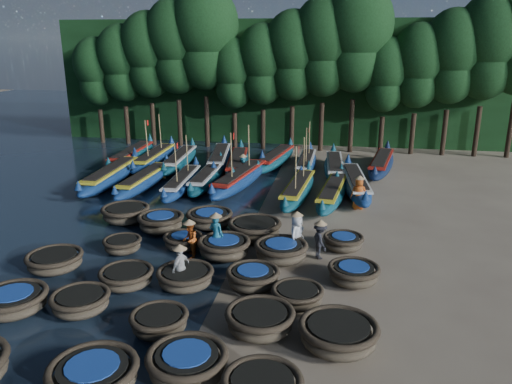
% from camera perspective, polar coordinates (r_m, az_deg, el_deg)
% --- Properties ---
extents(ground, '(120.00, 120.00, 0.00)m').
position_cam_1_polar(ground, '(21.16, -1.85, -6.57)').
color(ground, gray).
rests_on(ground, ground).
extents(foliage_wall, '(40.00, 3.00, 10.00)m').
position_cam_1_polar(foliage_wall, '(42.79, 4.56, 12.42)').
color(foliage_wall, black).
rests_on(foliage_wall, ground).
extents(coracle_2, '(2.31, 2.31, 0.81)m').
position_cam_1_polar(coracle_2, '(13.84, -18.09, -19.39)').
color(coracle_2, '#4E4531').
rests_on(coracle_2, ground).
extents(coracle_3, '(2.59, 2.59, 0.81)m').
position_cam_1_polar(coracle_3, '(13.76, -7.86, -18.85)').
color(coracle_3, '#4E4531').
rests_on(coracle_3, ground).
extents(coracle_5, '(2.61, 2.61, 0.74)m').
position_cam_1_polar(coracle_5, '(18.19, -25.98, -11.13)').
color(coracle_5, '#4E4531').
rests_on(coracle_5, ground).
extents(coracle_6, '(1.93, 1.93, 0.69)m').
position_cam_1_polar(coracle_6, '(17.39, -19.41, -11.75)').
color(coracle_6, '#4E4531').
rests_on(coracle_6, ground).
extents(coracle_7, '(1.95, 1.95, 0.69)m').
position_cam_1_polar(coracle_7, '(15.70, -10.99, -14.36)').
color(coracle_7, '#4E4531').
rests_on(coracle_7, ground).
extents(coracle_8, '(2.26, 2.26, 0.77)m').
position_cam_1_polar(coracle_8, '(15.42, 0.48, -14.43)').
color(coracle_8, '#4E4531').
rests_on(coracle_8, ground).
extents(coracle_9, '(2.81, 2.81, 0.80)m').
position_cam_1_polar(coracle_9, '(14.95, 9.41, -15.73)').
color(coracle_9, '#4E4531').
rests_on(coracle_9, ground).
extents(coracle_10, '(2.35, 2.35, 0.71)m').
position_cam_1_polar(coracle_10, '(20.65, -22.01, -7.30)').
color(coracle_10, '#4E4531').
rests_on(coracle_10, ground).
extents(coracle_11, '(2.21, 2.21, 0.67)m').
position_cam_1_polar(coracle_11, '(18.59, -14.60, -9.38)').
color(coracle_11, '#4E4531').
rests_on(coracle_11, ground).
extents(coracle_12, '(2.37, 2.37, 0.70)m').
position_cam_1_polar(coracle_12, '(18.14, -8.08, -9.61)').
color(coracle_12, '#4E4531').
rests_on(coracle_12, ground).
extents(coracle_13, '(2.09, 2.09, 0.72)m').
position_cam_1_polar(coracle_13, '(17.91, -0.34, -9.72)').
color(coracle_13, '#4E4531').
rests_on(coracle_13, ground).
extents(coracle_14, '(1.80, 1.80, 0.66)m').
position_cam_1_polar(coracle_14, '(16.89, 4.77, -11.71)').
color(coracle_14, '#4E4531').
rests_on(coracle_14, ground).
extents(coracle_15, '(1.62, 1.62, 0.64)m').
position_cam_1_polar(coracle_15, '(21.41, -15.02, -5.83)').
color(coracle_15, '#4E4531').
rests_on(coracle_15, ground).
extents(coracle_16, '(1.69, 1.69, 0.65)m').
position_cam_1_polar(coracle_16, '(21.25, -8.34, -5.54)').
color(coracle_16, '#4E4531').
rests_on(coracle_16, ground).
extents(coracle_17, '(2.59, 2.59, 0.81)m').
position_cam_1_polar(coracle_17, '(20.23, -3.66, -6.31)').
color(coracle_17, '#4E4531').
rests_on(coracle_17, ground).
extents(coracle_18, '(2.60, 2.60, 0.80)m').
position_cam_1_polar(coracle_18, '(19.90, 2.89, -6.72)').
color(coracle_18, '#4E4531').
rests_on(coracle_18, ground).
extents(coracle_19, '(2.10, 2.10, 0.72)m').
position_cam_1_polar(coracle_19, '(18.53, 11.10, -9.11)').
color(coracle_19, '#4E4531').
rests_on(coracle_19, ground).
extents(coracle_20, '(2.80, 2.80, 0.81)m').
position_cam_1_polar(coracle_20, '(24.77, -14.67, -2.38)').
color(coracle_20, '#4E4531').
rests_on(coracle_20, ground).
extents(coracle_21, '(2.19, 2.19, 0.84)m').
position_cam_1_polar(coracle_21, '(23.19, -10.81, -3.40)').
color(coracle_21, '#4E4531').
rests_on(coracle_21, ground).
extents(coracle_22, '(2.55, 2.55, 0.79)m').
position_cam_1_polar(coracle_22, '(23.43, -5.33, -3.03)').
color(coracle_22, '#4E4531').
rests_on(coracle_22, ground).
extents(coracle_23, '(2.40, 2.40, 0.84)m').
position_cam_1_polar(coracle_23, '(22.04, -0.14, -4.22)').
color(coracle_23, '#4E4531').
rests_on(coracle_23, ground).
extents(coracle_24, '(1.94, 1.94, 0.66)m').
position_cam_1_polar(coracle_24, '(21.26, 9.96, -5.61)').
color(coracle_24, '#4E4531').
rests_on(coracle_24, ground).
extents(long_boat_1, '(1.74, 8.47, 1.49)m').
position_cam_1_polar(long_boat_1, '(31.41, -16.26, 1.82)').
color(long_boat_1, navy).
rests_on(long_boat_1, ground).
extents(long_boat_2, '(1.61, 7.59, 1.34)m').
position_cam_1_polar(long_boat_2, '(30.12, -12.67, 1.33)').
color(long_boat_2, navy).
rests_on(long_boat_2, ground).
extents(long_boat_3, '(1.61, 7.30, 3.10)m').
position_cam_1_polar(long_boat_3, '(29.27, -8.46, 1.08)').
color(long_boat_3, navy).
rests_on(long_boat_3, ground).
extents(long_boat_4, '(1.37, 7.49, 1.32)m').
position_cam_1_polar(long_boat_4, '(30.13, -5.57, 1.67)').
color(long_boat_4, '#0F4856').
rests_on(long_boat_4, ground).
extents(long_boat_5, '(2.87, 8.33, 3.58)m').
position_cam_1_polar(long_boat_5, '(29.52, -1.83, 1.55)').
color(long_boat_5, navy).
rests_on(long_boat_5, ground).
extents(long_boat_6, '(1.99, 7.64, 3.26)m').
position_cam_1_polar(long_boat_6, '(27.65, 4.82, 0.29)').
color(long_boat_6, '#0F4856').
rests_on(long_boat_6, ground).
extents(long_boat_7, '(2.16, 7.45, 1.32)m').
position_cam_1_polar(long_boat_7, '(27.34, 8.73, -0.08)').
color(long_boat_7, '#0F4856').
rests_on(long_boat_7, ground).
extents(long_boat_8, '(2.28, 8.13, 1.44)m').
position_cam_1_polar(long_boat_8, '(29.12, 11.28, 0.96)').
color(long_boat_8, navy).
rests_on(long_boat_8, ground).
extents(long_boat_9, '(1.67, 8.17, 1.44)m').
position_cam_1_polar(long_boat_9, '(36.53, -14.01, 4.07)').
color(long_boat_9, '#0F4856').
rests_on(long_boat_9, ground).
extents(long_boat_10, '(1.55, 8.07, 3.43)m').
position_cam_1_polar(long_boat_10, '(35.40, -11.53, 3.81)').
color(long_boat_10, navy).
rests_on(long_boat_10, ground).
extents(long_boat_11, '(1.80, 7.84, 1.38)m').
position_cam_1_polar(long_boat_11, '(34.64, -8.71, 3.64)').
color(long_boat_11, '#0F4856').
rests_on(long_boat_11, ground).
extents(long_boat_12, '(2.66, 8.26, 1.47)m').
position_cam_1_polar(long_boat_12, '(34.61, -4.19, 3.84)').
color(long_boat_12, navy).
rests_on(long_boat_12, ground).
extents(long_boat_13, '(2.58, 8.28, 1.47)m').
position_cam_1_polar(long_boat_13, '(33.08, -2.14, 3.25)').
color(long_boat_13, '#0F4856').
rests_on(long_boat_13, ground).
extents(long_boat_14, '(2.63, 7.65, 1.37)m').
position_cam_1_polar(long_boat_14, '(34.66, 2.27, 3.83)').
color(long_boat_14, '#0F4856').
rests_on(long_boat_14, ground).
extents(long_boat_15, '(1.36, 7.36, 3.13)m').
position_cam_1_polar(long_boat_15, '(33.64, 5.74, 3.30)').
color(long_boat_15, navy).
rests_on(long_boat_15, ground).
extents(long_boat_16, '(1.75, 7.83, 1.38)m').
position_cam_1_polar(long_boat_16, '(32.68, 8.98, 2.81)').
color(long_boat_16, '#0F4856').
rests_on(long_boat_16, ground).
extents(long_boat_17, '(2.75, 8.01, 1.43)m').
position_cam_1_polar(long_boat_17, '(34.18, 14.14, 3.16)').
color(long_boat_17, '#10213A').
rests_on(long_boat_17, ground).
extents(fisherman_0, '(0.80, 1.00, 1.97)m').
position_cam_1_polar(fisherman_0, '(20.42, 4.64, -4.68)').
color(fisherman_0, silver).
rests_on(fisherman_0, ground).
extents(fisherman_1, '(0.73, 0.59, 1.95)m').
position_cam_1_polar(fisherman_1, '(20.33, -4.57, -4.69)').
color(fisherman_1, '#1B6075').
rests_on(fisherman_1, ground).
extents(fisherman_2, '(0.73, 0.86, 1.74)m').
position_cam_1_polar(fisherman_2, '(20.27, -7.58, -5.27)').
color(fisherman_2, '#B64D18').
rests_on(fisherman_2, ground).
extents(fisherman_3, '(0.93, 1.14, 1.73)m').
position_cam_1_polar(fisherman_3, '(20.20, 7.34, -5.40)').
color(fisherman_3, black).
rests_on(fisherman_3, ground).
extents(fisherman_4, '(0.65, 0.96, 1.71)m').
position_cam_1_polar(fisherman_4, '(18.06, -8.62, -8.22)').
color(fisherman_4, silver).
rests_on(fisherman_4, ground).
extents(fisherman_5, '(1.45, 0.81, 1.69)m').
position_cam_1_polar(fisherman_5, '(31.42, -1.48, 2.94)').
color(fisherman_5, '#1B6075').
rests_on(fisherman_5, ground).
extents(fisherman_6, '(0.91, 0.66, 1.90)m').
position_cam_1_polar(fisherman_6, '(26.26, 11.67, -0.03)').
color(fisherman_6, '#B64D18').
rests_on(fisherman_6, ground).
extents(tree_0, '(3.68, 3.68, 8.68)m').
position_cam_1_polar(tree_0, '(43.85, -17.77, 13.07)').
color(tree_0, black).
rests_on(tree_0, ground).
extents(tree_1, '(4.09, 4.09, 9.65)m').
position_cam_1_polar(tree_1, '(42.82, -15.04, 14.12)').
color(tree_1, black).
rests_on(tree_1, ground).
extents(tree_2, '(4.51, 4.51, 10.63)m').
position_cam_1_polar(tree_2, '(41.90, -12.14, 15.18)').
color(tree_2, black).
rests_on(tree_2, ground).
extents(tree_3, '(4.92, 4.92, 11.60)m').
position_cam_1_polar(tree_3, '(41.10, -9.10, 16.25)').
color(tree_3, black).
rests_on(tree_3, ground).
extents(tree_4, '(5.34, 5.34, 12.58)m').
position_cam_1_polar(tree_4, '(40.42, -5.91, 17.32)').
color(tree_4, black).
rests_on(tree_4, ground).
extents(tree_5, '(3.68, 3.68, 8.68)m').
position_cam_1_polar(tree_5, '(39.95, -2.52, 13.51)').
color(tree_5, black).
rests_on(tree_5, ground).
extents(tree_6, '(4.09, 4.09, 9.65)m').
position_cam_1_polar(tree_6, '(39.49, 0.84, 14.47)').
color(tree_6, black).
rests_on(tree_6, ground).
extents(tree_7, '(4.51, 4.51, 10.63)m').
position_cam_1_polar(tree_7, '(39.17, 4.29, 15.39)').
color(tree_7, black).
rests_on(tree_7, ground).
extents(tree_8, '(4.92, 4.92, 11.60)m').
position_cam_1_polar(tree_8, '(39.00, 7.82, 16.27)').
color(tree_8, black).
rests_on(tree_8, ground).
extents(tree_9, '(5.34, 5.34, 12.58)m').
position_cam_1_polar(tree_9, '(38.97, 11.39, 17.09)').
color(tree_9, black).
rests_on(tree_9, ground).
extents(tree_10, '(3.68, 3.68, 8.68)m').
position_cam_1_polar(tree_10, '(39.16, 14.60, 12.92)').
color(tree_10, black).
rests_on(tree_10, ground).
extents(tree_11, '(4.09, 4.09, 9.65)m').
position_cam_1_polar(tree_11, '(39.37, 18.11, 13.64)').
color(tree_11, black).
rests_on(tree_11, ground).
extents(tree_12, '(4.51, 4.51, 10.63)m').
position_cam_1_polar(tree_12, '(39.72, 21.58, 14.31)').
color(tree_12, black).
rests_on(tree_12, ground).
extents(tree_13, '(4.92, 4.92, 11.60)m').
position_cam_1_polar(tree_13, '(40.21, 25.00, 14.91)').
color(tree_13, black).
rests_on(tree_13, ground).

